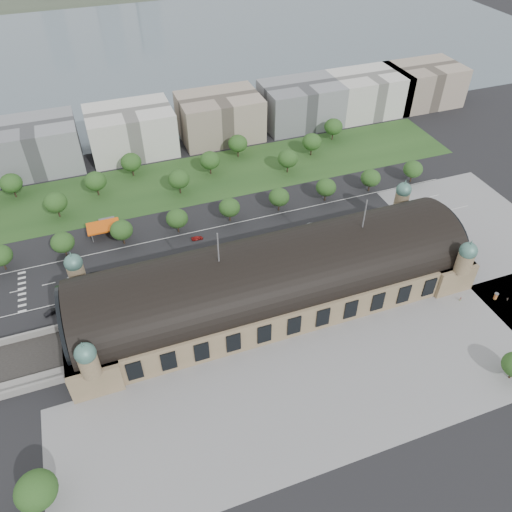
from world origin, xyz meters
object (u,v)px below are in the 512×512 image
object	(u,v)px
parked_car_3	(95,302)
pedestrian_2	(507,299)
petrol_station	(106,225)
traffic_car_1	(73,278)
bus_east	(293,236)
parked_car_4	(134,289)
traffic_car_3	(197,238)
advertising_column	(496,296)
bus_mid	(273,245)
bus_west	(259,249)
parked_car_1	(77,302)
parked_car_6	(156,282)
parked_car_0	(50,313)
pedestrian_0	(460,299)
traffic_car_5	(311,224)
parked_car_2	(136,292)
traffic_car_2	(94,274)
traffic_car_4	(238,242)
parked_car_5	(203,269)

from	to	relation	value
parked_car_3	pedestrian_2	bearing A→B (deg)	35.41
petrol_station	parked_car_3	bearing A→B (deg)	-102.61
traffic_car_1	bus_east	distance (m)	92.95
parked_car_4	pedestrian_2	distance (m)	143.37
traffic_car_3	advertising_column	xyz separation A→B (m)	(97.58, -74.13, 0.81)
petrol_station	bus_mid	xyz separation A→B (m)	(65.15, -37.00, -1.41)
bus_east	pedestrian_2	world-z (taller)	bus_east
traffic_car_1	parked_car_3	bearing A→B (deg)	-151.03
bus_west	bus_mid	size ratio (longest dim) A/B	1.10
traffic_car_1	parked_car_1	xyz separation A→B (m)	(0.40, -13.92, -0.08)
traffic_car_3	parked_car_6	distance (m)	30.98
bus_west	advertising_column	distance (m)	94.11
parked_car_0	parked_car_6	size ratio (longest dim) A/B	0.94
parked_car_4	parked_car_6	world-z (taller)	parked_car_6
pedestrian_0	traffic_car_5	bearing A→B (deg)	140.54
bus_west	bus_mid	bearing A→B (deg)	-81.02
traffic_car_3	parked_car_2	distance (m)	38.94
traffic_car_5	parked_car_6	bearing A→B (deg)	100.36
traffic_car_3	bus_mid	distance (m)	33.35
traffic_car_2	parked_car_3	bearing A→B (deg)	1.13
traffic_car_4	parked_car_1	distance (m)	69.82
parked_car_2	bus_west	world-z (taller)	bus_west
pedestrian_0	traffic_car_3	bearing A→B (deg)	162.38
traffic_car_5	parked_car_4	distance (m)	83.23
traffic_car_1	traffic_car_5	xyz separation A→B (m)	(103.91, -0.23, -0.08)
petrol_station	parked_car_6	size ratio (longest dim) A/B	2.69
parked_car_0	pedestrian_0	xyz separation A→B (m)	(146.92, -46.32, 0.05)
parked_car_3	parked_car_6	world-z (taller)	parked_car_6
parked_car_3	bus_mid	distance (m)	75.41
bus_mid	advertising_column	size ratio (longest dim) A/B	3.75
traffic_car_1	pedestrian_0	size ratio (longest dim) A/B	2.57
pedestrian_2	parked_car_5	bearing A→B (deg)	47.08
bus_west	petrol_station	bearing A→B (deg)	62.88
parked_car_3	advertising_column	distance (m)	152.29
bus_west	parked_car_0	bearing A→B (deg)	99.88
traffic_car_2	advertising_column	bearing A→B (deg)	70.52
traffic_car_4	bus_west	size ratio (longest dim) A/B	0.35
traffic_car_1	parked_car_0	world-z (taller)	parked_car_0
traffic_car_2	traffic_car_5	distance (m)	95.77
parked_car_2	parked_car_0	bearing A→B (deg)	-125.16
parked_car_0	parked_car_4	bearing A→B (deg)	72.86
parked_car_5	traffic_car_3	bearing A→B (deg)	143.03
traffic_car_2	traffic_car_5	world-z (taller)	traffic_car_2
parked_car_0	parked_car_1	bearing A→B (deg)	83.38
parked_car_2	pedestrian_2	size ratio (longest dim) A/B	3.03
traffic_car_5	bus_mid	distance (m)	23.68
parked_car_1	parked_car_3	bearing A→B (deg)	33.27
petrol_station	traffic_car_4	distance (m)	59.57
traffic_car_4	parked_car_0	distance (m)	79.77
traffic_car_5	advertising_column	distance (m)	81.13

